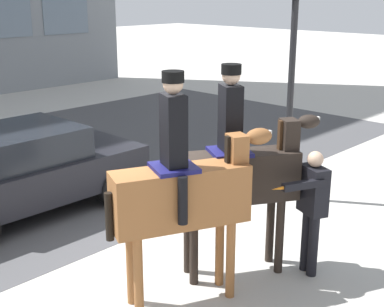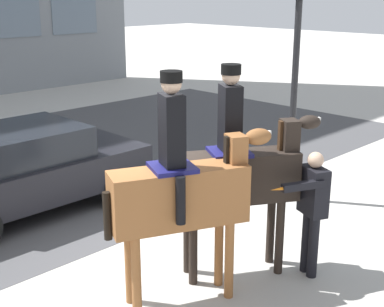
% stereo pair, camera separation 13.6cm
% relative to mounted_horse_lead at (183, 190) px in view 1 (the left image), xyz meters
% --- Properties ---
extents(ground_plane, '(80.00, 80.00, 0.00)m').
position_rel_mounted_horse_lead_xyz_m(ground_plane, '(0.39, 1.21, -1.39)').
color(ground_plane, '#B2AFA8').
extents(mounted_horse_lead, '(1.89, 1.08, 2.74)m').
position_rel_mounted_horse_lead_xyz_m(mounted_horse_lead, '(0.00, 0.00, 0.00)').
color(mounted_horse_lead, brown).
rests_on(mounted_horse_lead, ground_plane).
extents(mounted_horse_companion, '(1.79, 1.26, 2.72)m').
position_rel_mounted_horse_lead_xyz_m(mounted_horse_companion, '(0.94, -0.02, 0.01)').
color(mounted_horse_companion, black).
rests_on(mounted_horse_companion, ground_plane).
extents(pedestrian_bystander, '(0.91, 0.46, 1.66)m').
position_rel_mounted_horse_lead_xyz_m(pedestrian_bystander, '(1.56, -0.72, -0.42)').
color(pedestrian_bystander, black).
rests_on(pedestrian_bystander, ground_plane).
extents(street_car_near_lane, '(3.93, 1.91, 1.44)m').
position_rel_mounted_horse_lead_xyz_m(street_car_near_lane, '(0.02, 3.79, -0.65)').
color(street_car_near_lane, black).
rests_on(street_car_near_lane, ground_plane).
extents(traffic_light, '(0.24, 0.29, 4.13)m').
position_rel_mounted_horse_lead_xyz_m(traffic_light, '(3.58, 1.00, 1.37)').
color(traffic_light, black).
rests_on(traffic_light, ground_plane).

